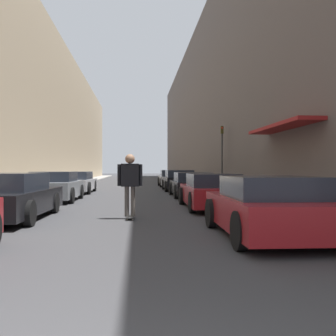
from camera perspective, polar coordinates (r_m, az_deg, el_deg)
The scene contains 15 objects.
ground at distance 28.08m, azimuth -5.54°, elevation -2.95°, with size 148.51×148.51×0.00m, color #38383A.
curb_strip_left at distance 35.24m, azimuth -13.59°, elevation -2.26°, with size 1.80×67.50×0.12m.
curb_strip_right at distance 35.12m, azimuth 2.88°, elevation -2.27°, with size 1.80×67.50×0.12m.
building_row_left at distance 36.09m, azimuth -18.19°, elevation 7.61°, with size 4.90×67.50×12.46m.
building_row_right at distance 36.09m, azimuth 7.51°, elevation 9.51°, with size 4.90×67.50×14.83m.
parked_car_left_1 at distance 11.34m, azimuth -23.00°, elevation -4.09°, with size 2.03×4.55×1.30m.
parked_car_left_2 at distance 16.96m, azimuth -16.77°, elevation -2.74°, with size 1.96×4.08×1.28m.
parked_car_left_3 at distance 22.27m, azimuth -13.70°, elevation -2.15°, with size 1.86×4.44×1.24m.
parked_car_right_0 at distance 8.07m, azimuth 15.01°, elevation -5.78°, with size 2.06×4.10×1.27m.
parked_car_right_1 at distance 13.41m, azimuth 6.61°, elevation -3.56°, with size 1.95×4.61×1.24m.
parked_car_right_2 at distance 18.81m, azimuth 3.68°, elevation -2.56°, with size 2.04×4.31×1.22m.
parked_car_right_3 at distance 23.89m, azimuth 1.67°, elevation -1.94°, with size 1.98×4.00×1.31m.
parked_car_right_4 at distance 29.23m, azimuth 0.51°, elevation -1.60°, with size 1.96×4.29×1.29m.
skateboarder at distance 10.58m, azimuth -5.82°, elevation -1.66°, with size 0.70×0.78×1.83m.
traffic_light at distance 22.79m, azimuth 8.23°, elevation 2.59°, with size 0.16×0.22×3.85m.
Camera 1 is at (0.41, -1.04, 1.43)m, focal length 40.00 mm.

